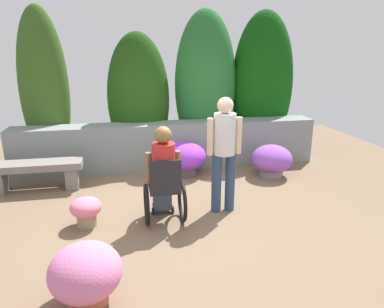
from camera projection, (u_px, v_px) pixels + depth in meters
ground_plane at (189, 214)px, 4.98m from camera, size 10.28×10.28×0.00m
stone_retaining_wall at (169, 145)px, 6.85m from camera, size 5.81×0.52×0.89m
hedge_backdrop at (188, 89)px, 7.22m from camera, size 5.53×1.01×3.03m
stone_bench at (36, 171)px, 5.76m from camera, size 1.50×0.42×0.48m
person_in_wheelchair at (164, 178)px, 4.62m from camera, size 0.53×0.66×1.33m
person_standing_companion at (224, 148)px, 4.83m from camera, size 0.49×0.30×1.64m
flower_pot_purple_near at (86, 210)px, 4.60m from camera, size 0.41×0.41×0.40m
flower_pot_terracotta_by_wall at (272, 160)px, 6.42m from camera, size 0.73×0.73×0.57m
flower_pot_red_accent at (185, 158)px, 6.47m from camera, size 0.78×0.78×0.61m
flower_pot_small_foreground at (86, 275)px, 3.17m from camera, size 0.66×0.66×0.59m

